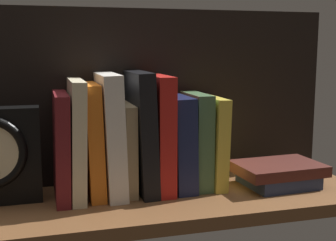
% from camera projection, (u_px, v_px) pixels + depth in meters
% --- Properties ---
extents(ground_plane, '(0.89, 0.27, 0.03)m').
position_uv_depth(ground_plane, '(150.00, 203.00, 0.89)').
color(ground_plane, brown).
extents(back_panel, '(0.89, 0.01, 0.37)m').
position_uv_depth(back_panel, '(136.00, 96.00, 0.98)').
color(back_panel, black).
rests_on(back_panel, ground_plane).
extents(book_maroon_dawkins, '(0.03, 0.16, 0.21)m').
position_uv_depth(book_maroon_dawkins, '(61.00, 146.00, 0.87)').
color(book_maroon_dawkins, maroon).
rests_on(book_maroon_dawkins, ground_plane).
extents(book_cream_twain, '(0.03, 0.15, 0.23)m').
position_uv_depth(book_cream_twain, '(76.00, 139.00, 0.88)').
color(book_cream_twain, beige).
rests_on(book_cream_twain, ground_plane).
extents(book_orange_pandolfini, '(0.04, 0.13, 0.22)m').
position_uv_depth(book_orange_pandolfini, '(92.00, 140.00, 0.89)').
color(book_orange_pandolfini, orange).
rests_on(book_orange_pandolfini, ground_plane).
extents(book_white_catcher, '(0.04, 0.15, 0.24)m').
position_uv_depth(book_white_catcher, '(110.00, 135.00, 0.89)').
color(book_white_catcher, silver).
rests_on(book_white_catcher, ground_plane).
extents(book_tan_shortstories, '(0.02, 0.12, 0.18)m').
position_uv_depth(book_tan_shortstories, '(127.00, 148.00, 0.91)').
color(book_tan_shortstories, tan).
rests_on(book_tan_shortstories, ground_plane).
extents(book_black_skeptic, '(0.04, 0.15, 0.24)m').
position_uv_depth(book_black_skeptic, '(141.00, 132.00, 0.91)').
color(book_black_skeptic, black).
rests_on(book_black_skeptic, ground_plane).
extents(book_red_requiem, '(0.03, 0.15, 0.24)m').
position_uv_depth(book_red_requiem, '(159.00, 133.00, 0.92)').
color(book_red_requiem, red).
rests_on(book_red_requiem, ground_plane).
extents(book_navy_bierce, '(0.05, 0.14, 0.19)m').
position_uv_depth(book_navy_bierce, '(178.00, 142.00, 0.94)').
color(book_navy_bierce, '#192147').
rests_on(book_navy_bierce, ground_plane).
extents(book_green_romantic, '(0.04, 0.12, 0.20)m').
position_uv_depth(book_green_romantic, '(197.00, 140.00, 0.95)').
color(book_green_romantic, '#476B44').
rests_on(book_green_romantic, ground_plane).
extents(book_yellow_seinlanguage, '(0.03, 0.14, 0.19)m').
position_uv_depth(book_yellow_seinlanguage, '(212.00, 141.00, 0.96)').
color(book_yellow_seinlanguage, gold).
rests_on(book_yellow_seinlanguage, ground_plane).
extents(book_stack_side, '(0.18, 0.13, 0.05)m').
position_uv_depth(book_stack_side, '(279.00, 174.00, 0.96)').
color(book_stack_side, '#232D4C').
rests_on(book_stack_side, ground_plane).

